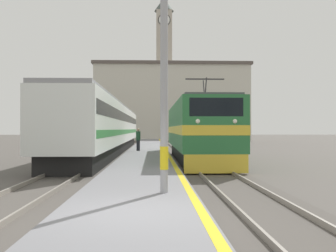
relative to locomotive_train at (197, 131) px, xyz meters
The scene contains 10 objects.
ground_plane 14.24m from the locomotive_train, 102.80° to the left, with size 200.00×200.00×0.00m, color #514C47.
platform 9.46m from the locomotive_train, 109.63° to the left, with size 3.12×140.00×0.33m.
rail_track_near 8.96m from the locomotive_train, 90.00° to the left, with size 2.83×140.00×0.16m.
rail_track_far 11.03m from the locomotive_train, 126.25° to the left, with size 2.83×140.00×0.16m.
locomotive_train is the anchor object (origin of this frame).
passenger_train 11.46m from the locomotive_train, 124.13° to the left, with size 2.92×36.26×3.99m.
catenary_mast 14.32m from the locomotive_train, 99.21° to the right, with size 2.70×0.22×7.92m.
person_on_platform 7.00m from the locomotive_train, 123.50° to the left, with size 0.34×0.34×1.70m.
clock_tower 56.88m from the locomotive_train, 90.57° to the left, with size 3.91×3.91×28.73m.
station_building 44.71m from the locomotive_train, 89.33° to the left, with size 27.05×6.97×13.41m.
Camera 1 is at (0.45, -7.90, 1.98)m, focal length 42.00 mm.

